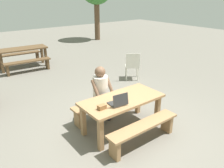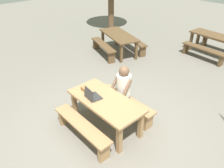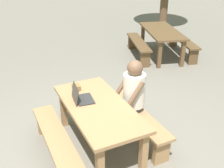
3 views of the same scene
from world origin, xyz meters
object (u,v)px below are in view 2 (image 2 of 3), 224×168
at_px(small_pouch, 84,89).
at_px(person_seated, 123,87).
at_px(picnic_table_mid, 215,39).
at_px(laptop, 92,96).
at_px(picnic_table_front, 105,104).
at_px(picnic_table_rear, 119,37).

distance_m(small_pouch, person_seated, 0.86).
bearing_deg(small_pouch, picnic_table_mid, 87.09).
bearing_deg(laptop, picnic_table_front, -137.91).
distance_m(laptop, picnic_table_mid, 5.68).
height_order(picnic_table_front, picnic_table_mid, picnic_table_mid).
xyz_separation_m(picnic_table_front, picnic_table_mid, (-0.29, 5.52, 0.03)).
relative_size(laptop, picnic_table_mid, 0.19).
relative_size(laptop, small_pouch, 2.30).
bearing_deg(person_seated, laptop, -100.02).
distance_m(laptop, person_seated, 0.78).
distance_m(picnic_table_front, small_pouch, 0.61).
relative_size(small_pouch, picnic_table_rear, 0.08).
relative_size(person_seated, picnic_table_mid, 0.68).
xyz_separation_m(picnic_table_front, laptop, (-0.23, -0.16, 0.17)).
bearing_deg(picnic_table_rear, small_pouch, -37.91).
relative_size(laptop, person_seated, 0.28).
bearing_deg(picnic_table_rear, person_seated, -25.09).
height_order(picnic_table_front, person_seated, person_seated).
relative_size(picnic_table_front, person_seated, 1.37).
distance_m(person_seated, picnic_table_mid, 4.92).
xyz_separation_m(laptop, picnic_table_rear, (-2.56, 3.21, -0.15)).
relative_size(picnic_table_mid, picnic_table_rear, 0.92).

